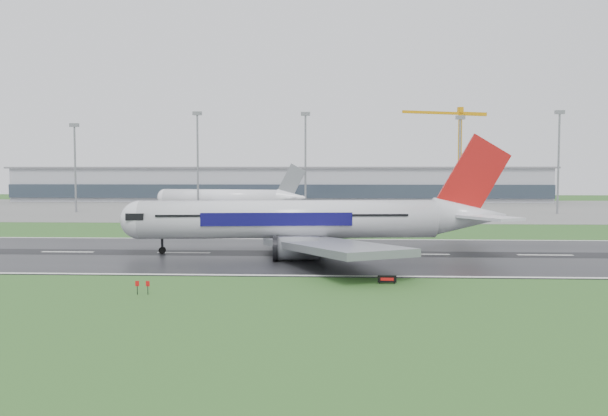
{
  "coord_description": "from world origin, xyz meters",
  "views": [
    {
      "loc": [
        25.35,
        -102.17,
        13.85
      ],
      "look_at": [
        19.76,
        12.0,
        7.0
      ],
      "focal_mm": 36.42,
      "sensor_mm": 36.0,
      "label": 1
    }
  ],
  "objects": [
    {
      "name": "main_airliner",
      "position": [
        22.37,
        1.18,
        9.68
      ],
      "size": [
        70.82,
        68.06,
        19.17
      ],
      "primitive_type": null,
      "rotation": [
        0.0,
        0.0,
        0.1
      ],
      "color": "silver",
      "rests_on": "runway"
    },
    {
      "name": "runway_sign",
      "position": [
        31.89,
        -26.73,
        0.52
      ],
      "size": [
        2.31,
        0.43,
        1.04
      ],
      "primitive_type": null,
      "rotation": [
        0.0,
        0.0,
        -0.07
      ],
      "color": "black",
      "rests_on": "ground"
    },
    {
      "name": "apron",
      "position": [
        0.0,
        125.0,
        0.04
      ],
      "size": [
        400.0,
        130.0,
        0.08
      ],
      "primitive_type": "cube",
      "color": "slate",
      "rests_on": "ground"
    },
    {
      "name": "floodmast_3",
      "position": [
        15.93,
        100.0,
        15.97
      ],
      "size": [
        0.64,
        0.64,
        31.95
      ],
      "primitive_type": "cylinder",
      "color": "gray",
      "rests_on": "ground"
    },
    {
      "name": "terminal",
      "position": [
        0.0,
        185.0,
        7.5
      ],
      "size": [
        240.0,
        36.0,
        15.0
      ],
      "primitive_type": "cube",
      "color": "#93959E",
      "rests_on": "ground"
    },
    {
      "name": "ground",
      "position": [
        0.0,
        0.0,
        0.0
      ],
      "size": [
        520.0,
        520.0,
        0.0
      ],
      "primitive_type": "plane",
      "color": "#27541F",
      "rests_on": "ground"
    },
    {
      "name": "floodmast_5",
      "position": [
        97.43,
        100.0,
        16.05
      ],
      "size": [
        0.64,
        0.64,
        32.11
      ],
      "primitive_type": "cylinder",
      "color": "gray",
      "rests_on": "ground"
    },
    {
      "name": "parked_airliner",
      "position": [
        -10.74,
        103.58,
        7.89
      ],
      "size": [
        61.45,
        58.52,
        15.61
      ],
      "primitive_type": null,
      "rotation": [
        0.0,
        0.0,
        -0.18
      ],
      "color": "white",
      "rests_on": "apron"
    },
    {
      "name": "floodmast_4",
      "position": [
        65.98,
        100.0,
        15.27
      ],
      "size": [
        0.64,
        0.64,
        30.54
      ],
      "primitive_type": "cylinder",
      "color": "gray",
      "rests_on": "ground"
    },
    {
      "name": "floodmast_1",
      "position": [
        -61.17,
        100.0,
        14.28
      ],
      "size": [
        0.64,
        0.64,
        28.56
      ],
      "primitive_type": "cylinder",
      "color": "gray",
      "rests_on": "ground"
    },
    {
      "name": "tower_crane",
      "position": [
        86.07,
        200.0,
        22.28
      ],
      "size": [
        43.21,
        18.01,
        44.56
      ],
      "primitive_type": null,
      "rotation": [
        0.0,
        0.0,
        0.35
      ],
      "color": "orange",
      "rests_on": "ground"
    },
    {
      "name": "runway",
      "position": [
        0.0,
        0.0,
        0.05
      ],
      "size": [
        400.0,
        45.0,
        0.1
      ],
      "primitive_type": "cube",
      "color": "black",
      "rests_on": "ground"
    },
    {
      "name": "floodmast_2",
      "position": [
        -19.76,
        100.0,
        16.13
      ],
      "size": [
        0.64,
        0.64,
        32.25
      ],
      "primitive_type": "cylinder",
      "color": "gray",
      "rests_on": "ground"
    }
  ]
}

